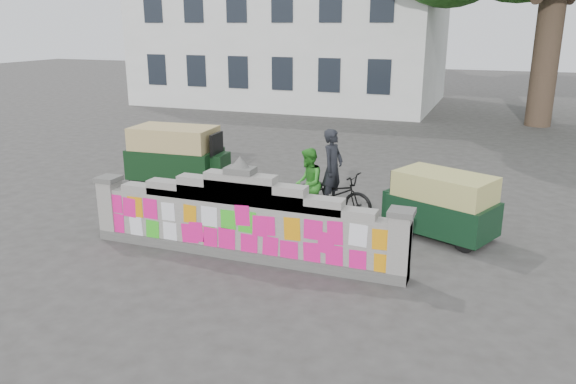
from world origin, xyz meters
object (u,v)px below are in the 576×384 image
Objects in this scene: rickshaw_left at (177,154)px; rickshaw_right at (440,204)px; cyclist_bike at (332,194)px; cyclist_rider at (332,179)px; pedestrian at (308,183)px.

rickshaw_right is at bearing -15.98° from rickshaw_left.
cyclist_bike is 5.06m from rickshaw_left.
pedestrian is (-0.50, -0.27, -0.09)m from cyclist_rider.
rickshaw_left is at bearing -123.26° from pedestrian.
rickshaw_left is 1.16× the size of rickshaw_right.
rickshaw_left is at bearing 86.50° from cyclist_rider.
rickshaw_right is (7.40, -1.62, -0.12)m from rickshaw_left.
cyclist_rider is at bearing 103.94° from pedestrian.
pedestrian is at bearing 20.91° from rickshaw_right.
rickshaw_right is at bearing -88.40° from cyclist_bike.
cyclist_bike is at bearing 103.94° from pedestrian.
cyclist_rider reaches higher than rickshaw_right.
cyclist_rider is (0.00, 0.00, 0.37)m from cyclist_bike.
cyclist_rider is at bearing 14.34° from rickshaw_right.
rickshaw_left reaches higher than cyclist_bike.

